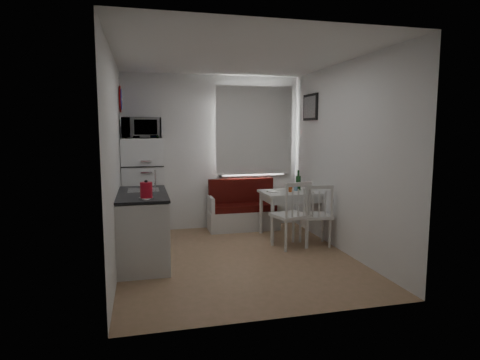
% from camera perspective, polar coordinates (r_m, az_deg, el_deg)
% --- Properties ---
extents(floor, '(3.00, 3.50, 0.02)m').
position_cam_1_polar(floor, '(5.41, -0.40, -11.06)').
color(floor, '#977850').
rests_on(floor, ground).
extents(ceiling, '(3.00, 3.50, 0.02)m').
position_cam_1_polar(ceiling, '(5.21, -0.43, 17.21)').
color(ceiling, white).
rests_on(ceiling, wall_back).
extents(wall_back, '(3.00, 0.02, 2.60)m').
position_cam_1_polar(wall_back, '(6.86, -3.81, 3.90)').
color(wall_back, white).
rests_on(wall_back, floor).
extents(wall_front, '(3.00, 0.02, 2.60)m').
position_cam_1_polar(wall_front, '(3.48, 6.27, 0.65)').
color(wall_front, white).
rests_on(wall_front, floor).
extents(wall_left, '(0.02, 3.50, 2.60)m').
position_cam_1_polar(wall_left, '(5.02, -17.33, 2.38)').
color(wall_left, white).
rests_on(wall_left, floor).
extents(wall_right, '(0.02, 3.50, 2.60)m').
position_cam_1_polar(wall_right, '(5.69, 14.48, 3.00)').
color(wall_right, white).
rests_on(wall_right, floor).
extents(window, '(1.22, 0.06, 1.47)m').
position_cam_1_polar(window, '(6.98, 1.92, 6.63)').
color(window, silver).
rests_on(window, wall_back).
extents(curtain, '(1.35, 0.02, 1.50)m').
position_cam_1_polar(curtain, '(6.91, 2.08, 7.04)').
color(curtain, white).
rests_on(curtain, wall_back).
extents(kitchen_counter, '(0.62, 1.32, 1.16)m').
position_cam_1_polar(kitchen_counter, '(5.30, -13.62, -6.53)').
color(kitchen_counter, silver).
rests_on(kitchen_counter, floor).
extents(wall_sign, '(0.03, 0.40, 0.40)m').
position_cam_1_polar(wall_sign, '(6.47, -16.57, 10.95)').
color(wall_sign, '#1C26A9').
rests_on(wall_sign, wall_left).
extents(picture_frame, '(0.04, 0.52, 0.42)m').
position_cam_1_polar(picture_frame, '(6.66, 9.95, 10.16)').
color(picture_frame, black).
rests_on(picture_frame, wall_right).
extents(bench, '(1.19, 0.46, 0.85)m').
position_cam_1_polar(bench, '(6.86, 0.44, -4.68)').
color(bench, silver).
rests_on(bench, floor).
extents(dining_table, '(0.97, 0.69, 0.72)m').
position_cam_1_polar(dining_table, '(6.41, 7.41, -2.32)').
color(dining_table, silver).
rests_on(dining_table, floor).
extents(chair_left, '(0.54, 0.53, 0.52)m').
position_cam_1_polar(chair_left, '(5.71, 7.49, -3.92)').
color(chair_left, silver).
rests_on(chair_left, floor).
extents(chair_right, '(0.48, 0.46, 0.49)m').
position_cam_1_polar(chair_right, '(5.88, 11.03, -4.01)').
color(chair_right, silver).
rests_on(chair_right, floor).
extents(fridge, '(0.62, 0.62, 1.56)m').
position_cam_1_polar(fridge, '(6.46, -13.58, -1.13)').
color(fridge, white).
rests_on(fridge, floor).
extents(microwave, '(0.58, 0.39, 0.32)m').
position_cam_1_polar(microwave, '(6.34, -13.83, 7.23)').
color(microwave, white).
rests_on(microwave, fridge).
extents(kettle, '(0.16, 0.16, 0.22)m').
position_cam_1_polar(kettle, '(4.67, -13.18, -1.42)').
color(kettle, red).
rests_on(kettle, kitchen_counter).
extents(wine_bottle, '(0.08, 0.08, 0.32)m').
position_cam_1_polar(wine_bottle, '(6.52, 8.29, -0.02)').
color(wine_bottle, '#15411A').
rests_on(wine_bottle, dining_table).
extents(drinking_glass_orange, '(0.06, 0.06, 0.10)m').
position_cam_1_polar(drinking_glass_orange, '(6.32, 7.17, -1.26)').
color(drinking_glass_orange, '#CB5A21').
rests_on(drinking_glass_orange, dining_table).
extents(drinking_glass_blue, '(0.06, 0.06, 0.10)m').
position_cam_1_polar(drinking_glass_blue, '(6.46, 7.93, -1.07)').
color(drinking_glass_blue, '#76A8C8').
rests_on(drinking_glass_blue, dining_table).
extents(plate, '(0.23, 0.23, 0.02)m').
position_cam_1_polar(plate, '(6.31, 4.82, -1.61)').
color(plate, white).
rests_on(plate, dining_table).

